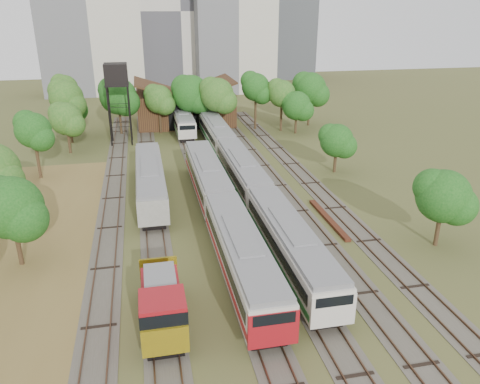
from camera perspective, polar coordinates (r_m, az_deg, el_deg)
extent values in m
plane|color=#475123|center=(30.37, 6.90, -16.80)|extent=(240.00, 240.00, 0.00)
cube|color=brown|center=(37.00, -25.77, -11.30)|extent=(14.00, 60.00, 0.04)
cube|color=#4C473D|center=(51.09, -15.24, -0.75)|extent=(2.60, 80.00, 0.06)
cube|color=#472D1E|center=(51.11, -16.05, -0.72)|extent=(0.08, 80.00, 0.14)
cube|color=#472D1E|center=(51.01, -14.44, -0.60)|extent=(0.08, 80.00, 0.14)
cube|color=#4C473D|center=(50.96, -10.76, -0.41)|extent=(2.60, 80.00, 0.06)
cube|color=#472D1E|center=(50.92, -11.57, -0.38)|extent=(0.08, 80.00, 0.14)
cube|color=#472D1E|center=(50.93, -9.96, -0.26)|extent=(0.08, 80.00, 0.14)
cube|color=#4C473D|center=(51.35, -4.07, 0.10)|extent=(2.60, 80.00, 0.06)
cube|color=#472D1E|center=(51.23, -4.86, 0.13)|extent=(0.08, 80.00, 0.14)
cube|color=#472D1E|center=(51.41, -3.28, 0.26)|extent=(0.08, 80.00, 0.14)
cube|color=#4C473D|center=(51.99, 0.30, 0.44)|extent=(2.60, 80.00, 0.06)
cube|color=#472D1E|center=(51.82, -0.48, 0.47)|extent=(0.08, 80.00, 0.14)
cube|color=#472D1E|center=(52.10, 1.07, 0.59)|extent=(0.08, 80.00, 0.14)
cube|color=#4C473D|center=(52.93, 4.53, 0.76)|extent=(2.60, 80.00, 0.06)
cube|color=#472D1E|center=(52.71, 3.79, 0.79)|extent=(0.08, 80.00, 0.14)
cube|color=#472D1E|center=(53.09, 5.28, 0.91)|extent=(0.08, 80.00, 0.14)
cube|color=#4C473D|center=(54.15, 8.60, 1.06)|extent=(2.60, 80.00, 0.06)
cube|color=#472D1E|center=(53.88, 7.89, 1.10)|extent=(0.08, 80.00, 0.14)
cube|color=#472D1E|center=(54.36, 9.32, 1.21)|extent=(0.08, 80.00, 0.14)
cube|color=black|center=(35.06, 0.21, -10.04)|extent=(2.21, 15.64, 0.80)
cube|color=beige|center=(34.22, 0.22, -7.67)|extent=(2.92, 17.00, 2.51)
cube|color=black|center=(34.07, 0.22, -7.23)|extent=(2.98, 15.64, 0.85)
cube|color=slate|center=(33.54, 0.22, -5.53)|extent=(2.68, 16.66, 0.36)
cube|color=maroon|center=(34.57, 0.21, -8.69)|extent=(2.98, 16.66, 0.45)
cube|color=maroon|center=(27.45, 4.09, -16.34)|extent=(2.96, 0.25, 2.26)
cube|color=black|center=(50.56, -3.97, 0.21)|extent=(2.21, 15.64, 0.80)
cube|color=beige|center=(49.98, -4.01, 1.98)|extent=(2.92, 17.00, 2.51)
cube|color=black|center=(49.88, -4.02, 2.31)|extent=(2.98, 15.64, 0.85)
cube|color=slate|center=(49.52, -4.06, 3.55)|extent=(2.68, 16.66, 0.36)
cube|color=maroon|center=(50.22, -3.99, 1.23)|extent=(2.98, 16.66, 0.45)
cube|color=black|center=(36.84, 6.03, -8.51)|extent=(2.13, 15.64, 0.77)
cube|color=beige|center=(36.07, 6.13, -6.31)|extent=(2.81, 17.00, 2.42)
cube|color=black|center=(35.94, 6.15, -5.90)|extent=(2.87, 15.64, 0.82)
cube|color=slate|center=(35.45, 6.22, -4.33)|extent=(2.58, 16.66, 0.35)
cube|color=#186024|center=(36.39, 6.09, -7.25)|extent=(2.87, 16.66, 0.44)
cube|color=beige|center=(29.43, 11.26, -13.99)|extent=(2.85, 0.25, 2.18)
cube|color=black|center=(52.16, 0.22, 0.93)|extent=(2.13, 15.64, 0.77)
cube|color=beige|center=(51.62, 0.23, 2.59)|extent=(2.81, 17.00, 2.42)
cube|color=black|center=(51.53, 0.23, 2.89)|extent=(2.87, 15.64, 0.82)
cube|color=slate|center=(51.19, 0.23, 4.05)|extent=(2.58, 16.66, 0.35)
cube|color=#186024|center=(51.85, 0.22, 1.88)|extent=(2.87, 16.66, 0.44)
cube|color=black|center=(68.54, -2.88, 5.98)|extent=(2.13, 15.64, 0.77)
cube|color=beige|center=(68.12, -2.90, 7.27)|extent=(2.81, 17.00, 2.42)
cube|color=black|center=(68.05, -2.91, 7.51)|extent=(2.87, 15.64, 0.82)
cube|color=slate|center=(67.80, -2.92, 8.41)|extent=(2.58, 16.66, 0.35)
cube|color=#186024|center=(68.29, -2.89, 6.72)|extent=(2.87, 16.66, 0.44)
cube|color=black|center=(77.43, -7.00, 7.66)|extent=(2.04, 14.72, 0.74)
cube|color=beige|center=(77.08, -7.05, 8.77)|extent=(2.69, 16.00, 2.32)
cube|color=black|center=(77.02, -7.06, 8.97)|extent=(2.75, 14.72, 0.79)
cube|color=slate|center=(76.80, -7.10, 9.73)|extent=(2.47, 15.68, 0.33)
cube|color=#186024|center=(77.22, -7.03, 8.30)|extent=(2.75, 15.68, 0.42)
cube|color=beige|center=(69.40, -6.43, 7.27)|extent=(2.73, 0.25, 2.09)
cube|color=black|center=(31.30, -9.41, -14.64)|extent=(2.14, 7.20, 0.88)
cube|color=maroon|center=(31.29, -9.62, -12.06)|extent=(2.43, 4.40, 1.46)
cube|color=maroon|center=(28.17, -9.33, -14.85)|extent=(2.63, 2.53, 2.63)
cube|color=black|center=(27.80, -9.41, -13.80)|extent=(2.67, 2.58, 0.88)
cube|color=gold|center=(27.48, -9.07, -17.56)|extent=(2.63, 0.20, 1.75)
cube|color=gold|center=(34.00, -9.90, -9.22)|extent=(2.63, 0.20, 1.75)
cube|color=slate|center=(29.76, -9.73, -10.32)|extent=(1.94, 3.60, 0.19)
cube|color=black|center=(50.49, -10.77, -0.19)|extent=(2.13, 16.56, 0.77)
cube|color=gray|center=(49.93, -10.90, 1.51)|extent=(2.80, 18.00, 2.42)
cube|color=black|center=(49.83, -10.92, 1.83)|extent=(2.86, 16.56, 0.82)
cube|color=slate|center=(49.48, -11.01, 3.02)|extent=(2.58, 17.64, 0.35)
cylinder|color=black|center=(69.76, -15.65, 8.75)|extent=(0.21, 0.21, 8.46)
cylinder|color=black|center=(69.63, -13.28, 8.94)|extent=(0.21, 0.21, 8.46)
cylinder|color=black|center=(72.54, -15.54, 9.23)|extent=(0.21, 0.21, 8.46)
cylinder|color=black|center=(72.42, -13.27, 9.42)|extent=(0.21, 0.21, 8.46)
cube|color=black|center=(70.31, -14.77, 12.53)|extent=(3.33, 3.33, 0.20)
cube|color=black|center=(70.11, -14.89, 13.76)|extent=(3.17, 3.17, 2.85)
cube|color=#522617|center=(45.04, 10.73, -3.26)|extent=(0.56, 9.00, 0.29)
cube|color=#361F13|center=(82.29, -6.74, 10.20)|extent=(16.00, 11.00, 5.50)
cube|color=#361F13|center=(81.44, -9.70, 12.32)|extent=(8.45, 11.55, 2.96)
cube|color=#361F13|center=(82.16, -4.00, 12.65)|extent=(8.45, 11.55, 2.96)
cube|color=black|center=(77.09, -6.31, 9.03)|extent=(6.40, 0.15, 4.12)
cylinder|color=#382616|center=(40.07, -25.45, -5.60)|extent=(0.36, 0.36, 3.81)
sphere|color=#154C14|center=(38.92, -26.13, -1.73)|extent=(4.76, 4.76, 4.76)
cylinder|color=#382616|center=(59.44, -23.41, 3.64)|extent=(0.36, 0.36, 4.54)
sphere|color=#154C14|center=(58.56, -23.91, 6.90)|extent=(4.06, 4.06, 4.06)
cylinder|color=#382616|center=(68.63, -20.14, 6.01)|extent=(0.36, 0.36, 3.78)
sphere|color=#154C14|center=(67.97, -20.45, 8.37)|extent=(4.42, 4.42, 4.42)
cylinder|color=#382616|center=(78.20, -19.83, 7.84)|extent=(0.36, 0.36, 3.81)
sphere|color=#154C14|center=(77.62, -20.10, 9.95)|extent=(4.86, 4.86, 4.86)
cylinder|color=#382616|center=(88.76, -20.27, 9.55)|extent=(0.36, 0.36, 4.55)
sphere|color=#154C14|center=(88.18, -20.57, 11.77)|extent=(4.50, 4.50, 4.50)
cylinder|color=#382616|center=(73.77, -20.01, 7.64)|extent=(0.36, 0.36, 5.27)
sphere|color=#154C14|center=(72.99, -20.42, 10.74)|extent=(4.86, 4.86, 4.86)
cylinder|color=#382616|center=(77.00, -14.39, 8.60)|extent=(0.36, 0.36, 4.72)
sphere|color=#154C14|center=(76.31, -14.64, 11.26)|extent=(5.75, 5.75, 5.75)
cylinder|color=#382616|center=(76.29, -9.71, 8.66)|extent=(0.36, 0.36, 4.25)
sphere|color=#154C14|center=(75.64, -9.87, 11.08)|extent=(4.42, 4.42, 4.42)
cylinder|color=#382616|center=(76.68, -5.87, 9.11)|extent=(0.36, 0.36, 4.75)
sphere|color=#154C14|center=(75.98, -5.98, 11.81)|extent=(5.90, 5.90, 5.90)
cylinder|color=#382616|center=(74.00, -2.74, 8.82)|extent=(0.36, 0.36, 4.95)
sphere|color=#154C14|center=(73.26, -2.79, 11.74)|extent=(5.14, 5.14, 5.14)
cylinder|color=#382616|center=(77.75, 1.89, 9.62)|extent=(0.36, 0.36, 5.39)
sphere|color=#154C14|center=(77.00, 1.93, 12.66)|extent=(4.49, 4.49, 4.49)
cylinder|color=#382616|center=(76.92, 5.03, 9.17)|extent=(0.36, 0.36, 4.73)
sphere|color=#154C14|center=(76.23, 5.13, 11.86)|extent=(4.32, 4.32, 4.32)
cylinder|color=#382616|center=(81.23, 8.39, 9.73)|extent=(0.36, 0.36, 4.85)
sphere|color=#154C14|center=(80.56, 8.54, 12.34)|extent=(5.39, 5.39, 5.39)
cylinder|color=#382616|center=(42.50, 23.01, -3.87)|extent=(0.36, 0.36, 3.52)
sphere|color=#154C14|center=(41.48, 23.55, -0.47)|extent=(4.40, 4.40, 4.40)
cylinder|color=#382616|center=(58.05, 11.52, 3.88)|extent=(0.36, 0.36, 3.12)
sphere|color=#154C14|center=(57.38, 11.70, 6.17)|extent=(4.00, 4.00, 4.00)
cylinder|color=#382616|center=(75.70, 6.82, 8.41)|extent=(0.36, 0.36, 3.47)
sphere|color=#154C14|center=(75.14, 6.91, 10.40)|extent=(4.53, 4.53, 4.53)
cube|color=beige|center=(122.82, -7.65, 21.04)|extent=(20.00, 18.00, 36.00)
cube|color=#44474C|center=(139.06, 6.12, 19.49)|extent=(12.00, 12.00, 28.00)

